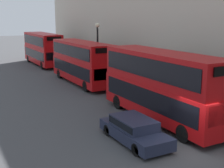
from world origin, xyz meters
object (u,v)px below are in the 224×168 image
object	(u,v)px
bus_third_in_queue	(43,48)
car_dark_sedan	(134,129)
bus_second_in_queue	(82,61)
bus_leading	(161,83)

from	to	relation	value
bus_third_in_queue	car_dark_sedan	size ratio (longest dim) A/B	2.21
bus_second_in_queue	car_dark_sedan	size ratio (longest dim) A/B	2.20
bus_leading	bus_second_in_queue	size ratio (longest dim) A/B	1.00
bus_leading	car_dark_sedan	bearing A→B (deg)	-147.11
bus_leading	bus_second_in_queue	world-z (taller)	bus_leading
bus_second_in_queue	bus_leading	bearing A→B (deg)	-90.00
bus_leading	car_dark_sedan	distance (m)	4.41
bus_leading	car_dark_sedan	world-z (taller)	bus_leading
bus_leading	bus_second_in_queue	distance (m)	12.91
bus_second_in_queue	car_dark_sedan	world-z (taller)	bus_second_in_queue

